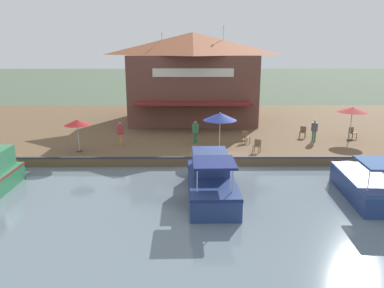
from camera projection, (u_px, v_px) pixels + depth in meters
name	position (u px, v px, depth m)	size (l,w,h in m)	color
ground_plane	(223.00, 168.00, 23.60)	(220.00, 220.00, 0.00)	#4C5B47
quay_deck	(212.00, 127.00, 34.16)	(22.00, 56.00, 0.60)	brown
quay_edge_fender	(223.00, 158.00, 23.53)	(0.20, 50.40, 0.10)	#2D2D33
waterfront_restaurant	(193.00, 76.00, 35.00)	(10.10, 11.79, 8.68)	brown
patio_umbrella_near_quay_edge	(352.00, 110.00, 27.48)	(2.15, 2.15, 2.56)	#B7B7B7
patio_umbrella_by_entrance	(220.00, 117.00, 25.11)	(2.28, 2.28, 2.56)	#B7B7B7
patio_umbrella_far_corner	(77.00, 123.00, 24.55)	(1.73, 1.73, 2.21)	#B7B7B7
cafe_chair_mid_patio	(303.00, 131.00, 28.86)	(0.58, 0.58, 0.85)	brown
cafe_chair_beside_entrance	(257.00, 145.00, 24.83)	(0.59, 0.59, 0.85)	brown
cafe_chair_far_corner_seat	(352.00, 132.00, 28.59)	(0.56, 0.56, 0.85)	brown
cafe_chair_back_row_seat	(246.00, 136.00, 27.21)	(0.57, 0.57, 0.85)	brown
person_at_quay_edge	(314.00, 128.00, 27.50)	(0.46, 0.46, 1.62)	#337547
person_near_entrance	(195.00, 129.00, 26.98)	(0.46, 0.46, 1.64)	#337547
person_mid_patio	(120.00, 131.00, 26.34)	(0.48, 0.48, 1.71)	orange
motorboat_distant_upstream	(210.00, 178.00, 19.24)	(6.85, 2.38, 2.32)	navy
motorboat_second_along	(362.00, 182.00, 19.12)	(6.12, 2.37, 2.23)	navy
tree_behind_restaurant	(177.00, 62.00, 40.15)	(4.08, 3.89, 7.28)	brown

